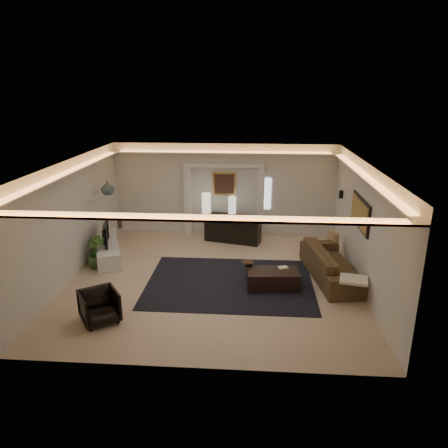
# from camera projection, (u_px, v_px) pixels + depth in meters

# --- Properties ---
(floor) EXTENTS (7.00, 7.00, 0.00)m
(floor) POSITION_uv_depth(u_px,v_px,m) (214.00, 279.00, 10.48)
(floor) COLOR beige
(floor) RESTS_ON ground
(ceiling) EXTENTS (7.00, 7.00, 0.00)m
(ceiling) POSITION_uv_depth(u_px,v_px,m) (213.00, 163.00, 9.58)
(ceiling) COLOR white
(ceiling) RESTS_ON ground
(wall_back) EXTENTS (7.00, 0.00, 7.00)m
(wall_back) POSITION_uv_depth(u_px,v_px,m) (224.00, 190.00, 13.35)
(wall_back) COLOR silver
(wall_back) RESTS_ON ground
(wall_front) EXTENTS (7.00, 0.00, 7.00)m
(wall_front) POSITION_uv_depth(u_px,v_px,m) (193.00, 291.00, 6.71)
(wall_front) COLOR silver
(wall_front) RESTS_ON ground
(wall_left) EXTENTS (0.00, 7.00, 7.00)m
(wall_left) POSITION_uv_depth(u_px,v_px,m) (71.00, 220.00, 10.27)
(wall_left) COLOR silver
(wall_left) RESTS_ON ground
(wall_right) EXTENTS (0.00, 7.00, 7.00)m
(wall_right) POSITION_uv_depth(u_px,v_px,m) (364.00, 227.00, 9.79)
(wall_right) COLOR silver
(wall_right) RESTS_ON ground
(cove_soffit) EXTENTS (7.00, 7.00, 0.04)m
(cove_soffit) POSITION_uv_depth(u_px,v_px,m) (213.00, 175.00, 9.67)
(cove_soffit) COLOR silver
(cove_soffit) RESTS_ON ceiling
(daylight_slit) EXTENTS (0.25, 0.03, 1.00)m
(daylight_slit) POSITION_uv_depth(u_px,v_px,m) (267.00, 194.00, 13.27)
(daylight_slit) COLOR white
(daylight_slit) RESTS_ON wall_back
(area_rug) EXTENTS (4.00, 3.00, 0.01)m
(area_rug) POSITION_uv_depth(u_px,v_px,m) (230.00, 283.00, 10.26)
(area_rug) COLOR black
(area_rug) RESTS_ON ground
(pilaster_left) EXTENTS (0.22, 0.20, 2.20)m
(pilaster_left) POSITION_uv_depth(u_px,v_px,m) (188.00, 201.00, 13.44)
(pilaster_left) COLOR silver
(pilaster_left) RESTS_ON ground
(pilaster_right) EXTENTS (0.22, 0.20, 2.20)m
(pilaster_right) POSITION_uv_depth(u_px,v_px,m) (260.00, 202.00, 13.28)
(pilaster_right) COLOR silver
(pilaster_right) RESTS_ON ground
(alcove_header) EXTENTS (2.52, 0.20, 0.12)m
(alcove_header) POSITION_uv_depth(u_px,v_px,m) (224.00, 165.00, 13.01)
(alcove_header) COLOR silver
(alcove_header) RESTS_ON wall_back
(painting_frame) EXTENTS (0.74, 0.04, 0.74)m
(painting_frame) POSITION_uv_depth(u_px,v_px,m) (224.00, 184.00, 13.26)
(painting_frame) COLOR tan
(painting_frame) RESTS_ON wall_back
(painting_canvas) EXTENTS (0.62, 0.02, 0.62)m
(painting_canvas) POSITION_uv_depth(u_px,v_px,m) (224.00, 184.00, 13.24)
(painting_canvas) COLOR #4C2D1E
(painting_canvas) RESTS_ON wall_back
(art_panel_frame) EXTENTS (0.04, 1.64, 0.74)m
(art_panel_frame) POSITION_uv_depth(u_px,v_px,m) (360.00, 213.00, 10.00)
(art_panel_frame) COLOR black
(art_panel_frame) RESTS_ON wall_right
(art_panel_gold) EXTENTS (0.02, 1.50, 0.62)m
(art_panel_gold) POSITION_uv_depth(u_px,v_px,m) (359.00, 213.00, 10.00)
(art_panel_gold) COLOR tan
(art_panel_gold) RESTS_ON wall_right
(wall_sconce) EXTENTS (0.12, 0.12, 0.22)m
(wall_sconce) POSITION_uv_depth(u_px,v_px,m) (341.00, 194.00, 11.81)
(wall_sconce) COLOR black
(wall_sconce) RESTS_ON wall_right
(wall_niche) EXTENTS (0.10, 0.55, 0.04)m
(wall_niche) POSITION_uv_depth(u_px,v_px,m) (94.00, 198.00, 11.53)
(wall_niche) COLOR silver
(wall_niche) RESTS_ON wall_left
(console) EXTENTS (1.76, 0.93, 0.84)m
(console) POSITION_uv_depth(u_px,v_px,m) (233.00, 229.00, 12.94)
(console) COLOR black
(console) RESTS_ON ground
(lamp_left) EXTENTS (0.32, 0.32, 0.62)m
(lamp_left) POSITION_uv_depth(u_px,v_px,m) (206.00, 204.00, 13.03)
(lamp_left) COLOR #FBF4CB
(lamp_left) RESTS_ON console
(lamp_right) EXTENTS (0.30, 0.30, 0.53)m
(lamp_right) POSITION_uv_depth(u_px,v_px,m) (232.00, 205.00, 12.98)
(lamp_right) COLOR white
(lamp_right) RESTS_ON console
(media_ledge) EXTENTS (1.40, 2.41, 0.44)m
(media_ledge) POSITION_uv_depth(u_px,v_px,m) (108.00, 249.00, 11.84)
(media_ledge) COLOR silver
(media_ledge) RESTS_ON ground
(tv) EXTENTS (1.02, 0.42, 0.59)m
(tv) POSITION_uv_depth(u_px,v_px,m) (103.00, 234.00, 11.48)
(tv) COLOR black
(tv) RESTS_ON media_ledge
(figurine) EXTENTS (0.17, 0.17, 0.37)m
(figurine) POSITION_uv_depth(u_px,v_px,m) (120.00, 222.00, 12.83)
(figurine) COLOR #443224
(figurine) RESTS_ON media_ledge
(ginger_jar) EXTENTS (0.48, 0.48, 0.39)m
(ginger_jar) POSITION_uv_depth(u_px,v_px,m) (108.00, 188.00, 11.77)
(ginger_jar) COLOR #4E5C75
(ginger_jar) RESTS_ON wall_niche
(plant) EXTENTS (0.53, 0.53, 0.85)m
(plant) POSITION_uv_depth(u_px,v_px,m) (96.00, 252.00, 11.03)
(plant) COLOR #315822
(plant) RESTS_ON ground
(sofa) EXTENTS (2.71, 1.41, 0.75)m
(sofa) POSITION_uv_depth(u_px,v_px,m) (333.00, 264.00, 10.44)
(sofa) COLOR #4E341B
(sofa) RESTS_ON ground
(throw_blanket) EXTENTS (0.68, 0.60, 0.06)m
(throw_blanket) POSITION_uv_depth(u_px,v_px,m) (354.00, 280.00, 9.18)
(throw_blanket) COLOR beige
(throw_blanket) RESTS_ON sofa
(throw_pillow) EXTENTS (0.25, 0.42, 0.41)m
(throw_pillow) POSITION_uv_depth(u_px,v_px,m) (333.00, 239.00, 11.64)
(throw_pillow) COLOR #A28554
(throw_pillow) RESTS_ON sofa
(coffee_table) EXTENTS (1.26, 0.76, 0.45)m
(coffee_table) POSITION_uv_depth(u_px,v_px,m) (273.00, 280.00, 9.97)
(coffee_table) COLOR black
(coffee_table) RESTS_ON ground
(bowl) EXTENTS (0.40, 0.40, 0.07)m
(bowl) POSITION_uv_depth(u_px,v_px,m) (247.00, 264.00, 10.25)
(bowl) COLOR #412A1A
(bowl) RESTS_ON coffee_table
(magazine) EXTENTS (0.25, 0.21, 0.03)m
(magazine) POSITION_uv_depth(u_px,v_px,m) (283.00, 268.00, 10.06)
(magazine) COLOR #FFF4CD
(magazine) RESTS_ON coffee_table
(armchair) EXTENTS (1.00, 1.01, 0.67)m
(armchair) POSITION_uv_depth(u_px,v_px,m) (99.00, 307.00, 8.49)
(armchair) COLOR black
(armchair) RESTS_ON ground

